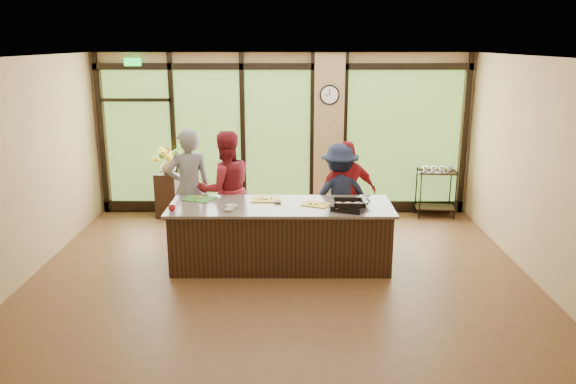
{
  "coord_description": "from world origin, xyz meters",
  "views": [
    {
      "loc": [
        0.14,
        -7.42,
        3.19
      ],
      "look_at": [
        0.1,
        0.4,
        1.09
      ],
      "focal_mm": 35.0,
      "sensor_mm": 36.0,
      "label": 1
    }
  ],
  "objects_px": {
    "island_base": "(281,236)",
    "bar_cart": "(436,186)",
    "cook_left": "(189,189)",
    "flower_stand": "(170,195)",
    "roasting_pan": "(348,208)",
    "cook_right": "(339,196)"
  },
  "relations": [
    {
      "from": "island_base",
      "to": "bar_cart",
      "type": "bearing_deg",
      "value": 39.91
    },
    {
      "from": "roasting_pan",
      "to": "bar_cart",
      "type": "relative_size",
      "value": 0.44
    },
    {
      "from": "island_base",
      "to": "roasting_pan",
      "type": "height_order",
      "value": "roasting_pan"
    },
    {
      "from": "cook_right",
      "to": "flower_stand",
      "type": "distance_m",
      "value": 3.41
    },
    {
      "from": "island_base",
      "to": "cook_left",
      "type": "xyz_separation_m",
      "value": [
        -1.45,
        0.77,
        0.51
      ]
    },
    {
      "from": "roasting_pan",
      "to": "flower_stand",
      "type": "distance_m",
      "value": 4.05
    },
    {
      "from": "cook_right",
      "to": "bar_cart",
      "type": "height_order",
      "value": "cook_right"
    },
    {
      "from": "island_base",
      "to": "bar_cart",
      "type": "height_order",
      "value": "bar_cart"
    },
    {
      "from": "cook_right",
      "to": "bar_cart",
      "type": "xyz_separation_m",
      "value": [
        1.94,
        1.57,
        -0.25
      ]
    },
    {
      "from": "roasting_pan",
      "to": "cook_left",
      "type": "bearing_deg",
      "value": -179.82
    },
    {
      "from": "cook_left",
      "to": "flower_stand",
      "type": "relative_size",
      "value": 2.28
    },
    {
      "from": "cook_right",
      "to": "flower_stand",
      "type": "xyz_separation_m",
      "value": [
        -3.02,
        1.53,
        -0.41
      ]
    },
    {
      "from": "cook_left",
      "to": "flower_stand",
      "type": "xyz_separation_m",
      "value": [
        -0.66,
        1.56,
        -0.54
      ]
    },
    {
      "from": "island_base",
      "to": "roasting_pan",
      "type": "distance_m",
      "value": 1.11
    },
    {
      "from": "cook_right",
      "to": "roasting_pan",
      "type": "bearing_deg",
      "value": 79.41
    },
    {
      "from": "island_base",
      "to": "flower_stand",
      "type": "distance_m",
      "value": 3.15
    },
    {
      "from": "bar_cart",
      "to": "cook_right",
      "type": "bearing_deg",
      "value": -134.65
    },
    {
      "from": "cook_right",
      "to": "cook_left",
      "type": "bearing_deg",
      "value": -11.6
    },
    {
      "from": "island_base",
      "to": "cook_right",
      "type": "xyz_separation_m",
      "value": [
        0.91,
        0.81,
        0.39
      ]
    },
    {
      "from": "island_base",
      "to": "bar_cart",
      "type": "relative_size",
      "value": 3.21
    },
    {
      "from": "cook_right",
      "to": "flower_stand",
      "type": "relative_size",
      "value": 1.99
    },
    {
      "from": "flower_stand",
      "to": "cook_left",
      "type": "bearing_deg",
      "value": -52.83
    }
  ]
}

